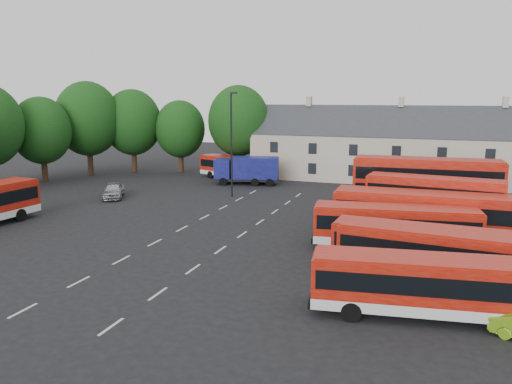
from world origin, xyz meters
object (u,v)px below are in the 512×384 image
(silver_car, at_px, (114,190))
(lamppost, at_px, (232,142))
(box_truck, at_px, (248,169))
(bus_row_a, at_px, (426,282))
(bus_dd_south, at_px, (433,200))

(silver_car, relative_size, lamppost, 0.43)
(box_truck, relative_size, lamppost, 0.73)
(box_truck, xyz_separation_m, lamppost, (1.06, -7.27, 3.80))
(box_truck, xyz_separation_m, silver_car, (-9.89, -11.94, -1.03))
(bus_row_a, height_order, box_truck, box_truck)
(bus_dd_south, xyz_separation_m, silver_car, (-30.29, 1.99, -1.55))
(bus_dd_south, height_order, box_truck, bus_dd_south)
(silver_car, bearing_deg, box_truck, 21.63)
(bus_dd_south, distance_m, silver_car, 30.39)
(bus_row_a, relative_size, lamppost, 1.00)
(bus_row_a, height_order, silver_car, bus_row_a)
(bus_row_a, height_order, bus_dd_south, bus_dd_south)
(bus_row_a, xyz_separation_m, lamppost, (-19.22, 23.25, 3.86))
(bus_row_a, height_order, lamppost, lamppost)
(silver_car, distance_m, lamppost, 12.85)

